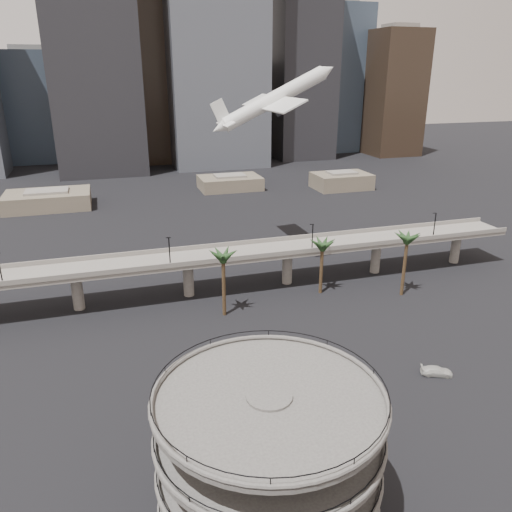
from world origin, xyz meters
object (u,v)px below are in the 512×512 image
object	(u,v)px
car_a	(284,397)
car_c	(437,371)
overpass	(239,257)
airborne_jet	(274,100)
parking_ramp	(269,451)
car_b	(328,365)

from	to	relation	value
car_a	car_c	distance (m)	25.03
overpass	airborne_jet	distance (m)	38.21
parking_ramp	car_b	xyz separation A→B (m)	(18.31, 25.01, -9.11)
overpass	airborne_jet	world-z (taller)	airborne_jet
parking_ramp	overpass	distance (m)	60.46
parking_ramp	overpass	size ratio (longest dim) A/B	0.17
parking_ramp	car_c	world-z (taller)	parking_ramp
parking_ramp	airborne_jet	world-z (taller)	airborne_jet
airborne_jet	car_a	size ratio (longest dim) A/B	7.10
overpass	car_c	size ratio (longest dim) A/B	27.09
overpass	car_c	distance (m)	46.06
car_a	airborne_jet	bearing A→B (deg)	5.25
overpass	airborne_jet	xyz separation A→B (m)	(13.58, 17.93, 30.89)
overpass	airborne_jet	bearing A→B (deg)	52.87
airborne_jet	car_b	world-z (taller)	airborne_jet
car_b	airborne_jet	bearing A→B (deg)	-25.04
overpass	car_a	distance (m)	40.70
overpass	car_b	bearing A→B (deg)	-81.12
parking_ramp	airborne_jet	xyz separation A→B (m)	(26.58, 76.93, 28.39)
airborne_jet	car_b	bearing A→B (deg)	-100.76
car_b	parking_ramp	bearing A→B (deg)	127.80
car_a	parking_ramp	bearing A→B (deg)	177.68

